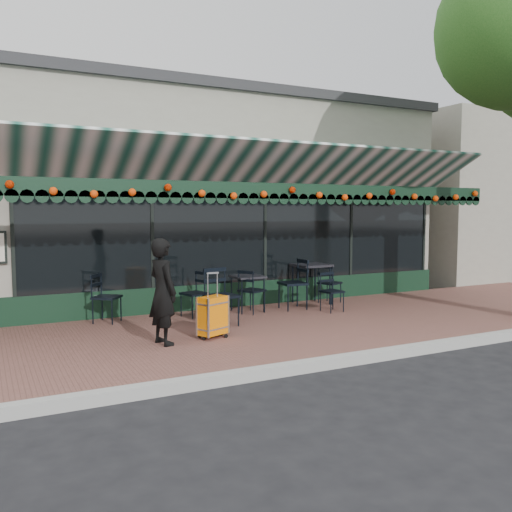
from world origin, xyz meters
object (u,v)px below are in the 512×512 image
woman (163,291)px  suitcase (213,316)px  cafe_table_b (248,279)px  chair_a_left (293,284)px  chair_a_right (330,283)px  cafe_table_a (311,268)px  chair_solo (107,298)px  chair_a_front (332,292)px  chair_b_front (222,297)px  chair_b_right (252,291)px  chair_b_left (194,294)px

woman → suitcase: woman is taller
cafe_table_b → chair_a_left: (0.91, -0.19, -0.12)m
chair_a_right → cafe_table_a: bearing=54.1°
suitcase → chair_a_right: suitcase is taller
chair_solo → chair_a_front: bearing=-65.5°
chair_a_left → chair_b_front: bearing=-62.8°
woman → cafe_table_a: bearing=-76.0°
woman → chair_b_front: size_ratio=1.57×
suitcase → chair_a_left: (2.36, 1.56, 0.17)m
suitcase → chair_b_front: size_ratio=1.01×
chair_b_right → chair_b_front: (-0.98, -0.81, 0.07)m
chair_a_front → chair_b_front: 2.44m
woman → chair_b_front: bearing=-71.7°
chair_b_right → chair_b_front: bearing=105.0°
woman → chair_a_right: 4.64m
cafe_table_b → chair_a_right: (1.99, 0.09, -0.21)m
chair_b_right → chair_a_front: bearing=-136.9°
woman → chair_b_right: 2.77m
chair_a_left → chair_b_right: 0.91m
chair_a_front → chair_b_front: chair_b_front is taller
cafe_table_b → chair_a_front: 1.66m
woman → chair_b_right: size_ratio=1.84×
chair_a_right → chair_solo: (-4.65, 0.08, 0.02)m
chair_b_left → chair_b_right: (1.11, -0.16, 0.00)m
chair_a_right → suitcase: bearing=95.3°
chair_b_left → chair_b_right: 1.13m
cafe_table_a → chair_b_front: chair_b_front is taller
suitcase → chair_b_left: (0.34, 1.72, 0.08)m
chair_a_right → chair_b_left: size_ratio=0.98×
chair_b_right → chair_solo: size_ratio=0.97×
woman → cafe_table_b: (2.24, 1.77, -0.15)m
cafe_table_b → chair_a_left: 0.94m
cafe_table_a → cafe_table_b: size_ratio=1.20×
woman → cafe_table_a: (3.83, 1.96, -0.03)m
cafe_table_a → chair_b_left: chair_b_left is taller
woman → chair_b_left: 2.11m
chair_a_front → chair_b_left: 2.67m
woman → chair_a_right: (4.23, 1.86, -0.37)m
chair_a_front → chair_b_left: chair_b_left is taller
chair_a_right → chair_b_right: bearing=75.1°
cafe_table_a → chair_a_front: 1.03m
chair_b_left → chair_b_front: 0.98m
chair_a_left → chair_solo: bearing=-91.7°
cafe_table_a → chair_a_left: bearing=-150.8°
chair_a_right → chair_b_front: bearing=87.4°
cafe_table_b → chair_a_front: (1.45, -0.77, -0.24)m
chair_a_front → chair_b_right: chair_b_right is taller
cafe_table_a → chair_b_left: (-2.70, -0.21, -0.33)m
chair_a_left → chair_solo: size_ratio=1.16×
suitcase → chair_b_front: 0.90m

